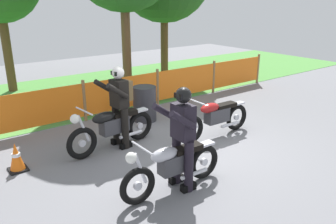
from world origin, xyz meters
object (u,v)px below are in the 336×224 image
at_px(motorcycle_lead, 215,117).
at_px(motorcycle_third, 112,127).
at_px(motorcycle_trailing, 173,165).
at_px(rider_third, 120,102).
at_px(spare_drum, 145,104).
at_px(traffic_cone, 16,157).
at_px(rider_trailing, 182,135).

height_order(motorcycle_lead, motorcycle_third, motorcycle_third).
relative_size(motorcycle_lead, motorcycle_trailing, 1.03).
bearing_deg(rider_third, motorcycle_third, 0.51).
xyz_separation_m(rider_third, spare_drum, (1.25, 1.00, -0.51)).
relative_size(motorcycle_third, rider_third, 1.21).
bearing_deg(spare_drum, motorcycle_lead, -69.94).
distance_m(motorcycle_trailing, traffic_cone, 2.87).
bearing_deg(traffic_cone, motorcycle_third, -6.52).
height_order(traffic_cone, spare_drum, spare_drum).
bearing_deg(motorcycle_third, spare_drum, -150.56).
xyz_separation_m(rider_trailing, traffic_cone, (-2.01, 2.22, -0.66)).
bearing_deg(rider_trailing, spare_drum, -111.94).
relative_size(motorcycle_lead, spare_drum, 2.25).
distance_m(rider_trailing, rider_third, 2.03).
xyz_separation_m(rider_third, traffic_cone, (-2.04, 0.19, -0.69)).
height_order(motorcycle_third, rider_trailing, rider_trailing).
xyz_separation_m(motorcycle_lead, rider_trailing, (-1.95, -1.21, 0.46)).
distance_m(rider_third, traffic_cone, 2.16).
relative_size(rider_third, spare_drum, 1.92).
distance_m(rider_third, spare_drum, 1.68).
bearing_deg(traffic_cone, rider_trailing, -47.82).
bearing_deg(rider_trailing, motorcycle_third, -83.66).
relative_size(rider_trailing, traffic_cone, 3.19).
relative_size(motorcycle_third, rider_trailing, 1.21).
xyz_separation_m(motorcycle_third, spare_drum, (1.47, 1.02, -0.03)).
height_order(rider_third, traffic_cone, rider_third).
bearing_deg(motorcycle_lead, spare_drum, -68.08).
relative_size(rider_third, traffic_cone, 3.19).
bearing_deg(traffic_cone, spare_drum, 13.90).
bearing_deg(rider_trailing, rider_third, -89.92).
xyz_separation_m(motorcycle_lead, motorcycle_trailing, (-2.13, -1.21, -0.01)).
bearing_deg(motorcycle_third, traffic_cone, -11.90).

